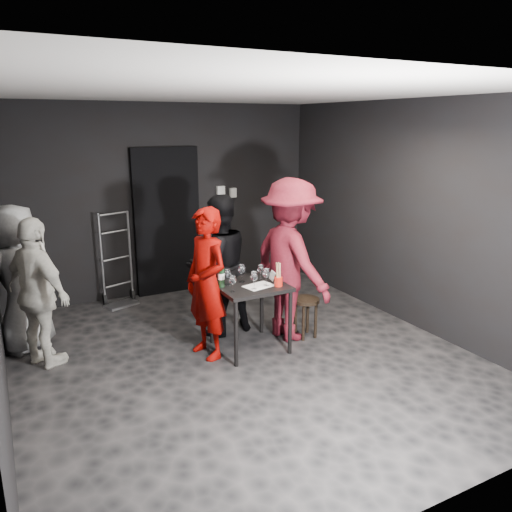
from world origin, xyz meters
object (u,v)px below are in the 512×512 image
server_red (206,279)px  bystander_cream (38,291)px  hand_truck (119,288)px  man_maroon (291,242)px  stool (306,307)px  wine_bottle (221,276)px  tasting_table (250,292)px  woman_black (218,259)px  breadstick_cup (278,275)px  bystander_grey (19,274)px

server_red → bystander_cream: (-1.57, 0.57, -0.06)m
hand_truck → man_maroon: (1.50, -2.02, 0.91)m
stool → wine_bottle: 1.14m
hand_truck → stool: hand_truck is taller
tasting_table → woman_black: woman_black is taller
wine_bottle → breadstick_cup: 0.60m
tasting_table → woman_black: size_ratio=0.42×
tasting_table → woman_black: 0.63m
man_maroon → wine_bottle: man_maroon is taller
server_red → breadstick_cup: size_ratio=6.21×
man_maroon → wine_bottle: size_ratio=7.70×
man_maroon → bystander_grey: 2.95m
wine_bottle → bystander_cream: bearing=161.4°
hand_truck → wine_bottle: hand_truck is taller
man_maroon → bystander_cream: 2.68m
server_red → bystander_grey: 2.02m
stool → server_red: bearing=175.3°
hand_truck → stool: size_ratio=2.71×
server_red → man_maroon: man_maroon is taller
tasting_table → stool: 0.77m
bystander_grey → breadstick_cup: bearing=109.4°
hand_truck → server_red: server_red is taller
bystander_grey → breadstick_cup: (2.42, -1.35, 0.01)m
tasting_table → breadstick_cup: breadstick_cup is taller
stool → server_red: 1.28m
man_maroon → breadstick_cup: (-0.32, -0.28, -0.26)m
hand_truck → breadstick_cup: bearing=-80.8°
hand_truck → stool: (1.66, -2.11, 0.13)m
man_maroon → server_red: bearing=83.2°
woman_black → breadstick_cup: (0.35, -0.78, -0.02)m
stool → woman_black: woman_black is taller
stool → breadstick_cup: size_ratio=1.70×
bystander_cream → wine_bottle: bearing=-137.8°
bystander_grey → woman_black: bearing=123.2°
server_red → wine_bottle: server_red is taller
hand_truck → woman_black: woman_black is taller
tasting_table → wine_bottle: wine_bottle is taller
stool → bystander_grey: 3.16m
man_maroon → breadstick_cup: 0.50m
wine_bottle → tasting_table: bearing=-9.5°
server_red → woman_black: woman_black is taller
stool → breadstick_cup: 0.73m
woman_black → bystander_cream: bearing=-9.2°
bystander_grey → server_red: bearing=106.7°
hand_truck → tasting_table: bearing=-83.5°
server_red → bystander_cream: 1.67m
man_maroon → bystander_grey: man_maroon is taller
tasting_table → wine_bottle: 0.38m
server_red → breadstick_cup: bearing=55.6°
hand_truck → breadstick_cup: 2.66m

